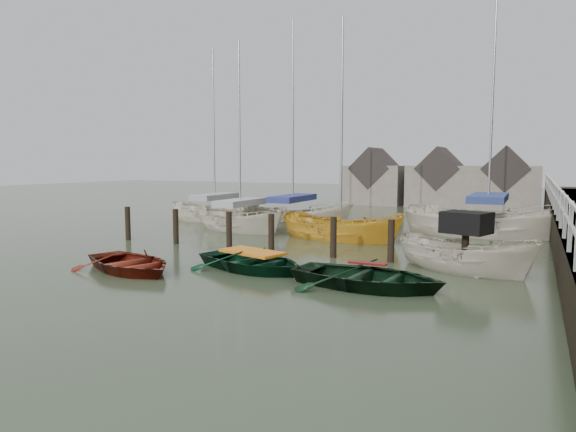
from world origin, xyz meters
The scene contains 12 objects.
ground centered at (0.00, 0.00, 0.00)m, with size 120.00×120.00×0.00m, color #2F3723.
mooring_pilings centered at (-1.11, 3.00, 0.50)m, with size 13.72×0.22×1.80m.
far_sheds centered at (0.83, 26.00, 1.86)m, with size 14.00×4.08×4.39m.
rowboat_red centered at (-3.46, -1.78, 0.00)m, with size 2.66×3.72×0.77m, color #5F190D.
rowboat_green centered at (-0.27, -0.02, 0.00)m, with size 2.76×3.87×0.80m, color black.
rowboat_dkgreen centered at (3.51, -0.62, 0.00)m, with size 2.90×4.06×0.84m, color black.
motorboat centered at (5.53, 2.59, 0.09)m, with size 4.69×3.04×2.62m.
sailboat_a centered at (-5.35, 7.73, 0.06)m, with size 6.12×3.95×10.01m.
sailboat_b centered at (-3.75, 10.24, 0.06)m, with size 6.49×3.34×11.40m.
sailboat_c centered at (-0.04, 7.14, 0.01)m, with size 6.12×3.28×10.27m.
sailboat_d centered at (5.51, 10.96, 0.06)m, with size 7.37×2.78×13.35m.
sailboat_e centered at (-8.59, 10.39, 0.06)m, with size 5.97×2.46×10.48m.
Camera 1 is at (7.35, -13.32, 3.24)m, focal length 32.00 mm.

